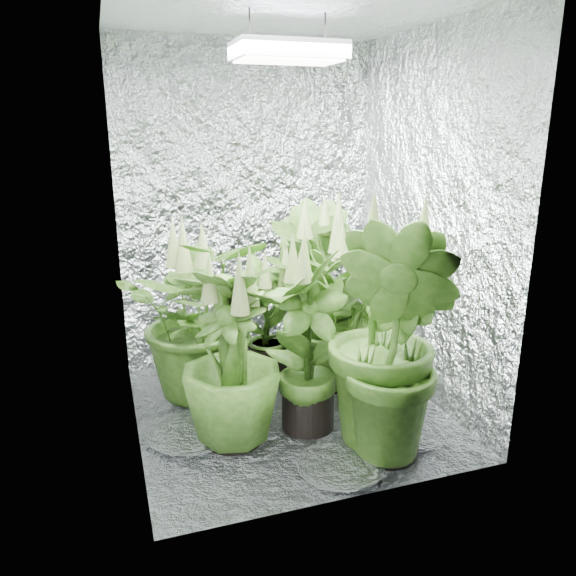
{
  "coord_description": "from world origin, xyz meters",
  "views": [
    {
      "loc": [
        -0.88,
        -2.62,
        1.51
      ],
      "look_at": [
        -0.0,
        0.0,
        0.7
      ],
      "focal_mm": 35.0,
      "sensor_mm": 36.0,
      "label": 1
    }
  ],
  "objects_px": {
    "plant_b": "(266,321)",
    "plant_g": "(391,341)",
    "plant_a": "(202,316)",
    "plant_f": "(309,342)",
    "grow_lamp": "(288,52)",
    "plant_d": "(231,359)",
    "circulation_fan": "(348,337)",
    "plant_c": "(316,289)",
    "plant_e": "(338,308)"
  },
  "relations": [
    {
      "from": "plant_b",
      "to": "plant_d",
      "type": "xyz_separation_m",
      "value": [
        -0.35,
        -0.62,
        0.07
      ]
    },
    {
      "from": "plant_c",
      "to": "plant_f",
      "type": "bearing_deg",
      "value": -113.75
    },
    {
      "from": "plant_f",
      "to": "circulation_fan",
      "type": "relative_size",
      "value": 3.05
    },
    {
      "from": "plant_f",
      "to": "grow_lamp",
      "type": "bearing_deg",
      "value": 101.65
    },
    {
      "from": "grow_lamp",
      "to": "plant_d",
      "type": "height_order",
      "value": "grow_lamp"
    },
    {
      "from": "plant_f",
      "to": "plant_a",
      "type": "bearing_deg",
      "value": 131.38
    },
    {
      "from": "plant_d",
      "to": "plant_e",
      "type": "distance_m",
      "value": 0.83
    },
    {
      "from": "plant_a",
      "to": "plant_g",
      "type": "xyz_separation_m",
      "value": [
        0.71,
        -0.84,
        0.08
      ]
    },
    {
      "from": "grow_lamp",
      "to": "plant_e",
      "type": "bearing_deg",
      "value": 28.03
    },
    {
      "from": "plant_a",
      "to": "plant_c",
      "type": "height_order",
      "value": "plant_c"
    },
    {
      "from": "plant_a",
      "to": "plant_b",
      "type": "relative_size",
      "value": 1.24
    },
    {
      "from": "circulation_fan",
      "to": "plant_f",
      "type": "bearing_deg",
      "value": -123.89
    },
    {
      "from": "plant_f",
      "to": "plant_g",
      "type": "height_order",
      "value": "plant_g"
    },
    {
      "from": "plant_c",
      "to": "circulation_fan",
      "type": "height_order",
      "value": "plant_c"
    },
    {
      "from": "plant_g",
      "to": "plant_b",
      "type": "bearing_deg",
      "value": 108.06
    },
    {
      "from": "plant_c",
      "to": "plant_d",
      "type": "distance_m",
      "value": 1.02
    },
    {
      "from": "grow_lamp",
      "to": "plant_e",
      "type": "xyz_separation_m",
      "value": [
        0.37,
        0.2,
        -1.34
      ]
    },
    {
      "from": "plant_c",
      "to": "grow_lamp",
      "type": "bearing_deg",
      "value": -124.49
    },
    {
      "from": "plant_a",
      "to": "plant_b",
      "type": "bearing_deg",
      "value": 15.98
    },
    {
      "from": "grow_lamp",
      "to": "plant_c",
      "type": "xyz_separation_m",
      "value": [
        0.36,
        0.52,
        -1.31
      ]
    },
    {
      "from": "grow_lamp",
      "to": "plant_b",
      "type": "distance_m",
      "value": 1.51
    },
    {
      "from": "plant_b",
      "to": "plant_f",
      "type": "height_order",
      "value": "plant_f"
    },
    {
      "from": "plant_b",
      "to": "plant_g",
      "type": "bearing_deg",
      "value": -71.94
    },
    {
      "from": "plant_e",
      "to": "plant_f",
      "type": "height_order",
      "value": "plant_f"
    },
    {
      "from": "grow_lamp",
      "to": "plant_f",
      "type": "distance_m",
      "value": 1.37
    },
    {
      "from": "plant_c",
      "to": "plant_d",
      "type": "relative_size",
      "value": 1.16
    },
    {
      "from": "plant_f",
      "to": "plant_b",
      "type": "bearing_deg",
      "value": 94.01
    },
    {
      "from": "plant_b",
      "to": "grow_lamp",
      "type": "bearing_deg",
      "value": -89.71
    },
    {
      "from": "plant_a",
      "to": "plant_d",
      "type": "height_order",
      "value": "plant_a"
    },
    {
      "from": "plant_a",
      "to": "plant_f",
      "type": "xyz_separation_m",
      "value": [
        0.44,
        -0.5,
        -0.02
      ]
    },
    {
      "from": "plant_a",
      "to": "circulation_fan",
      "type": "distance_m",
      "value": 1.1
    },
    {
      "from": "plant_c",
      "to": "plant_e",
      "type": "distance_m",
      "value": 0.32
    },
    {
      "from": "plant_g",
      "to": "plant_c",
      "type": "bearing_deg",
      "value": 87.46
    },
    {
      "from": "grow_lamp",
      "to": "circulation_fan",
      "type": "relative_size",
      "value": 1.49
    },
    {
      "from": "grow_lamp",
      "to": "plant_a",
      "type": "xyz_separation_m",
      "value": [
        -0.4,
        0.3,
        -1.34
      ]
    },
    {
      "from": "plant_a",
      "to": "plant_f",
      "type": "bearing_deg",
      "value": -48.62
    },
    {
      "from": "plant_e",
      "to": "plant_d",
      "type": "bearing_deg",
      "value": -150.79
    },
    {
      "from": "plant_f",
      "to": "plant_e",
      "type": "bearing_deg",
      "value": 50.33
    },
    {
      "from": "plant_f",
      "to": "plant_g",
      "type": "xyz_separation_m",
      "value": [
        0.27,
        -0.34,
        0.1
      ]
    },
    {
      "from": "plant_g",
      "to": "circulation_fan",
      "type": "relative_size",
      "value": 3.66
    },
    {
      "from": "grow_lamp",
      "to": "plant_g",
      "type": "bearing_deg",
      "value": -60.18
    },
    {
      "from": "grow_lamp",
      "to": "plant_e",
      "type": "relative_size",
      "value": 0.49
    },
    {
      "from": "plant_d",
      "to": "plant_f",
      "type": "distance_m",
      "value": 0.4
    },
    {
      "from": "plant_b",
      "to": "plant_g",
      "type": "relative_size",
      "value": 0.68
    },
    {
      "from": "plant_a",
      "to": "plant_c",
      "type": "bearing_deg",
      "value": 16.01
    },
    {
      "from": "plant_g",
      "to": "plant_d",
      "type": "bearing_deg",
      "value": 153.49
    },
    {
      "from": "plant_b",
      "to": "plant_g",
      "type": "distance_m",
      "value": 1.02
    },
    {
      "from": "plant_d",
      "to": "plant_g",
      "type": "distance_m",
      "value": 0.75
    },
    {
      "from": "plant_a",
      "to": "plant_b",
      "type": "height_order",
      "value": "plant_a"
    },
    {
      "from": "plant_a",
      "to": "plant_g",
      "type": "bearing_deg",
      "value": -49.88
    }
  ]
}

